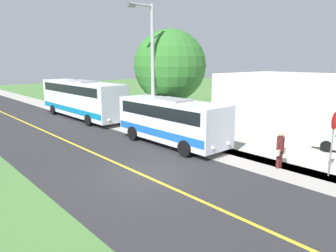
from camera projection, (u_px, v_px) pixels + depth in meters
The scene contains 12 objects.
ground_plane at pixel (143, 175), 13.80m from camera, with size 120.00×120.00×0.00m, color #477238.
road_surface at pixel (143, 175), 13.80m from camera, with size 8.00×100.00×0.01m, color #28282B.
sidewalk at pixel (217, 152), 17.19m from camera, with size 2.40×100.00×0.01m, color #9E9991.
parking_lot_surface at pixel (326, 141), 19.71m from camera, with size 14.00×36.00×0.01m, color #B2ADA3.
road_centre_line at pixel (143, 175), 13.80m from camera, with size 0.16×100.00×0.00m, color gold.
shuttle_bus_front at pixel (171, 119), 18.60m from camera, with size 2.60×7.70×2.80m.
transit_bus_rear at pixel (82, 98), 27.14m from camera, with size 2.70×11.27×3.31m.
pedestrian_with_bags at pixel (280, 149), 14.59m from camera, with size 0.72×0.34×1.76m.
stop_sign at pixel (333, 133), 13.32m from camera, with size 0.76×0.07×2.88m.
street_light_pole at pixel (151, 66), 19.94m from camera, with size 1.97×0.24×8.47m.
tree_curbside at pixel (170, 66), 22.32m from camera, with size 5.22×5.22×7.24m.
commercial_building at pixel (325, 96), 28.03m from camera, with size 10.00×18.15×3.72m, color beige.
Camera 1 is at (7.87, 10.45, 5.03)m, focal length 33.04 mm.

